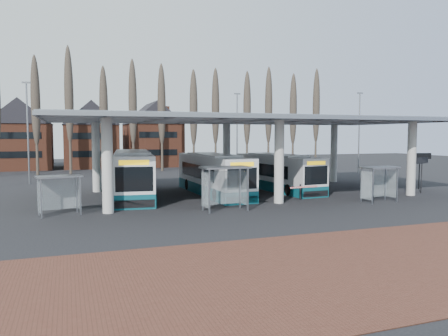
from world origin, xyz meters
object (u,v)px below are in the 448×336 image
object	(u,v)px
shelter_1	(224,178)
shelter_2	(378,176)
bus_0	(133,175)
bus_2	(277,173)
shelter_0	(59,186)
bus_1	(213,175)

from	to	relation	value
shelter_1	shelter_2	distance (m)	11.86
bus_0	bus_2	distance (m)	12.79
shelter_0	shelter_2	size ratio (longest dim) A/B	0.96
bus_2	shelter_2	distance (m)	9.78
shelter_2	bus_0	bearing A→B (deg)	144.25
bus_2	shelter_1	bearing A→B (deg)	-138.00
bus_1	shelter_1	world-z (taller)	bus_1
bus_0	shelter_0	bearing A→B (deg)	-121.32
shelter_2	bus_2	bearing A→B (deg)	105.87
bus_2	bus_1	bearing A→B (deg)	-177.48
bus_1	shelter_0	size ratio (longest dim) A/B	4.29
shelter_0	shelter_2	world-z (taller)	shelter_2
bus_0	bus_2	size ratio (longest dim) A/B	1.14
bus_0	shelter_2	distance (m)	18.93
bus_2	shelter_2	xyz separation A→B (m)	(3.73, -9.03, 0.38)
bus_0	shelter_2	size ratio (longest dim) A/B	4.54
bus_0	shelter_2	xyz separation A→B (m)	(16.52, -9.23, 0.17)
bus_2	shelter_2	world-z (taller)	bus_2
bus_0	bus_2	bearing A→B (deg)	6.17
shelter_1	bus_1	bearing A→B (deg)	74.29
bus_1	shelter_2	distance (m)	12.99
shelter_0	shelter_2	xyz separation A→B (m)	(21.98, -2.33, 0.12)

